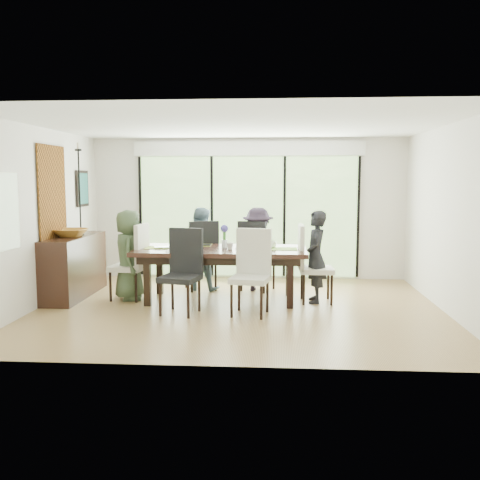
# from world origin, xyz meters

# --- Properties ---
(floor) EXTENTS (6.00, 5.00, 0.01)m
(floor) POSITION_xyz_m (0.00, 0.00, -0.01)
(floor) COLOR brown
(floor) RESTS_ON ground
(ceiling) EXTENTS (6.00, 5.00, 0.01)m
(ceiling) POSITION_xyz_m (0.00, 0.00, 2.71)
(ceiling) COLOR white
(ceiling) RESTS_ON wall_back
(wall_back) EXTENTS (6.00, 0.02, 2.70)m
(wall_back) POSITION_xyz_m (0.00, 2.51, 1.35)
(wall_back) COLOR silver
(wall_back) RESTS_ON floor
(wall_front) EXTENTS (6.00, 0.02, 2.70)m
(wall_front) POSITION_xyz_m (0.00, -2.51, 1.35)
(wall_front) COLOR silver
(wall_front) RESTS_ON floor
(wall_left) EXTENTS (0.02, 5.00, 2.70)m
(wall_left) POSITION_xyz_m (-3.01, 0.00, 1.35)
(wall_left) COLOR white
(wall_left) RESTS_ON floor
(wall_right) EXTENTS (0.02, 5.00, 2.70)m
(wall_right) POSITION_xyz_m (3.01, 0.00, 1.35)
(wall_right) COLOR silver
(wall_right) RESTS_ON floor
(glass_doors) EXTENTS (4.20, 0.02, 2.30)m
(glass_doors) POSITION_xyz_m (0.00, 2.47, 1.20)
(glass_doors) COLOR #598C3F
(glass_doors) RESTS_ON wall_back
(blinds_header) EXTENTS (4.40, 0.06, 0.28)m
(blinds_header) POSITION_xyz_m (0.00, 2.46, 2.50)
(blinds_header) COLOR white
(blinds_header) RESTS_ON wall_back
(mullion_a) EXTENTS (0.05, 0.04, 2.30)m
(mullion_a) POSITION_xyz_m (-2.10, 2.46, 1.20)
(mullion_a) COLOR black
(mullion_a) RESTS_ON wall_back
(mullion_b) EXTENTS (0.05, 0.04, 2.30)m
(mullion_b) POSITION_xyz_m (-0.70, 2.46, 1.20)
(mullion_b) COLOR black
(mullion_b) RESTS_ON wall_back
(mullion_c) EXTENTS (0.05, 0.04, 2.30)m
(mullion_c) POSITION_xyz_m (0.70, 2.46, 1.20)
(mullion_c) COLOR black
(mullion_c) RESTS_ON wall_back
(mullion_d) EXTENTS (0.05, 0.04, 2.30)m
(mullion_d) POSITION_xyz_m (2.10, 2.46, 1.20)
(mullion_d) COLOR black
(mullion_d) RESTS_ON wall_back
(side_window) EXTENTS (0.02, 0.90, 1.00)m
(side_window) POSITION_xyz_m (-2.97, -1.20, 1.50)
(side_window) COLOR #8CAD7F
(side_window) RESTS_ON wall_left
(deck) EXTENTS (6.00, 1.80, 0.10)m
(deck) POSITION_xyz_m (0.00, 3.40, -0.05)
(deck) COLOR brown
(deck) RESTS_ON ground
(rail_top) EXTENTS (6.00, 0.08, 0.06)m
(rail_top) POSITION_xyz_m (0.00, 4.20, 0.55)
(rail_top) COLOR brown
(rail_top) RESTS_ON deck
(foliage_left) EXTENTS (3.20, 3.20, 3.20)m
(foliage_left) POSITION_xyz_m (-1.80, 5.20, 1.44)
(foliage_left) COLOR #14380F
(foliage_left) RESTS_ON ground
(foliage_mid) EXTENTS (4.00, 4.00, 4.00)m
(foliage_mid) POSITION_xyz_m (0.40, 5.80, 1.80)
(foliage_mid) COLOR #14380F
(foliage_mid) RESTS_ON ground
(foliage_right) EXTENTS (2.80, 2.80, 2.80)m
(foliage_right) POSITION_xyz_m (2.20, 5.00, 1.26)
(foliage_right) COLOR #14380F
(foliage_right) RESTS_ON ground
(foliage_far) EXTENTS (3.60, 3.60, 3.60)m
(foliage_far) POSITION_xyz_m (-0.60, 6.50, 1.62)
(foliage_far) COLOR #14380F
(foliage_far) RESTS_ON ground
(table_top) EXTENTS (2.67, 1.23, 0.07)m
(table_top) POSITION_xyz_m (-0.32, 0.49, 0.80)
(table_top) COLOR black
(table_top) RESTS_ON floor
(table_apron) EXTENTS (2.45, 1.00, 0.11)m
(table_apron) POSITION_xyz_m (-0.32, 0.49, 0.70)
(table_apron) COLOR black
(table_apron) RESTS_ON floor
(table_leg_fl) EXTENTS (0.10, 0.10, 0.77)m
(table_leg_fl) POSITION_xyz_m (-1.40, 0.06, 0.38)
(table_leg_fl) COLOR black
(table_leg_fl) RESTS_ON floor
(table_leg_fr) EXTENTS (0.10, 0.10, 0.77)m
(table_leg_fr) POSITION_xyz_m (0.76, 0.06, 0.38)
(table_leg_fr) COLOR black
(table_leg_fr) RESTS_ON floor
(table_leg_bl) EXTENTS (0.10, 0.10, 0.77)m
(table_leg_bl) POSITION_xyz_m (-1.40, 0.92, 0.38)
(table_leg_bl) COLOR black
(table_leg_bl) RESTS_ON floor
(table_leg_br) EXTENTS (0.10, 0.10, 0.77)m
(table_leg_br) POSITION_xyz_m (0.76, 0.92, 0.38)
(table_leg_br) COLOR black
(table_leg_br) RESTS_ON floor
(chair_left_end) EXTENTS (0.56, 0.56, 1.23)m
(chair_left_end) POSITION_xyz_m (-1.82, 0.49, 0.61)
(chair_left_end) COLOR silver
(chair_left_end) RESTS_ON floor
(chair_right_end) EXTENTS (0.53, 0.53, 1.23)m
(chair_right_end) POSITION_xyz_m (1.18, 0.49, 0.61)
(chair_right_end) COLOR silver
(chair_right_end) RESTS_ON floor
(chair_far_left) EXTENTS (0.67, 0.67, 1.23)m
(chair_far_left) POSITION_xyz_m (-0.77, 1.34, 0.61)
(chair_far_left) COLOR black
(chair_far_left) RESTS_ON floor
(chair_far_right) EXTENTS (0.67, 0.67, 1.23)m
(chair_far_right) POSITION_xyz_m (0.23, 1.34, 0.61)
(chair_far_right) COLOR black
(chair_far_right) RESTS_ON floor
(chair_near_left) EXTENTS (0.61, 0.61, 1.23)m
(chair_near_left) POSITION_xyz_m (-0.82, -0.38, 0.61)
(chair_near_left) COLOR black
(chair_near_left) RESTS_ON floor
(chair_near_right) EXTENTS (0.60, 0.60, 1.23)m
(chair_near_right) POSITION_xyz_m (0.18, -0.38, 0.61)
(chair_near_right) COLOR beige
(chair_near_right) RESTS_ON floor
(person_left_end) EXTENTS (0.55, 0.74, 1.44)m
(person_left_end) POSITION_xyz_m (-1.80, 0.49, 0.72)
(person_left_end) COLOR #3E5035
(person_left_end) RESTS_ON floor
(person_right_end) EXTENTS (0.43, 0.68, 1.44)m
(person_right_end) POSITION_xyz_m (1.16, 0.49, 0.72)
(person_right_end) COLOR black
(person_right_end) RESTS_ON floor
(person_far_left) EXTENTS (0.74, 0.55, 1.44)m
(person_far_left) POSITION_xyz_m (-0.77, 1.32, 0.72)
(person_far_left) COLOR #6D8C9D
(person_far_left) RESTS_ON floor
(person_far_right) EXTENTS (0.70, 0.47, 1.44)m
(person_far_right) POSITION_xyz_m (0.23, 1.32, 0.72)
(person_far_right) COLOR #241B29
(person_far_right) RESTS_ON floor
(placemat_left) EXTENTS (0.49, 0.36, 0.01)m
(placemat_left) POSITION_xyz_m (-1.27, 0.49, 0.84)
(placemat_left) COLOR olive
(placemat_left) RESTS_ON table_top
(placemat_right) EXTENTS (0.49, 0.36, 0.01)m
(placemat_right) POSITION_xyz_m (0.63, 0.49, 0.84)
(placemat_right) COLOR #75A73B
(placemat_right) RESTS_ON table_top
(placemat_far_l) EXTENTS (0.49, 0.36, 0.01)m
(placemat_far_l) POSITION_xyz_m (-0.77, 0.89, 0.84)
(placemat_far_l) COLOR olive
(placemat_far_l) RESTS_ON table_top
(placemat_far_r) EXTENTS (0.49, 0.36, 0.01)m
(placemat_far_r) POSITION_xyz_m (0.23, 0.89, 0.84)
(placemat_far_r) COLOR #85B741
(placemat_far_r) RESTS_ON table_top
(placemat_paper) EXTENTS (0.49, 0.36, 0.01)m
(placemat_paper) POSITION_xyz_m (-0.87, 0.19, 0.84)
(placemat_paper) COLOR white
(placemat_paper) RESTS_ON table_top
(tablet_far_l) EXTENTS (0.29, 0.20, 0.01)m
(tablet_far_l) POSITION_xyz_m (-0.67, 0.84, 0.85)
(tablet_far_l) COLOR black
(tablet_far_l) RESTS_ON table_top
(tablet_far_r) EXTENTS (0.27, 0.19, 0.01)m
(tablet_far_r) POSITION_xyz_m (0.18, 0.84, 0.85)
(tablet_far_r) COLOR black
(tablet_far_r) RESTS_ON table_top
(papers) EXTENTS (0.33, 0.25, 0.00)m
(papers) POSITION_xyz_m (0.38, 0.44, 0.84)
(papers) COLOR white
(papers) RESTS_ON table_top
(platter_base) EXTENTS (0.29, 0.29, 0.03)m
(platter_base) POSITION_xyz_m (-0.87, 0.19, 0.86)
(platter_base) COLOR white
(platter_base) RESTS_ON table_top
(platter_snacks) EXTENTS (0.22, 0.22, 0.02)m
(platter_snacks) POSITION_xyz_m (-0.87, 0.19, 0.88)
(platter_snacks) COLOR #C06016
(platter_snacks) RESTS_ON table_top
(vase) EXTENTS (0.09, 0.09, 0.13)m
(vase) POSITION_xyz_m (-0.27, 0.54, 0.90)
(vase) COLOR silver
(vase) RESTS_ON table_top
(hyacinth_stems) EXTENTS (0.04, 0.04, 0.18)m
(hyacinth_stems) POSITION_xyz_m (-0.27, 0.54, 1.04)
(hyacinth_stems) COLOR #337226
(hyacinth_stems) RESTS_ON table_top
(hyacinth_blooms) EXTENTS (0.12, 0.12, 0.12)m
(hyacinth_blooms) POSITION_xyz_m (-0.27, 0.54, 1.15)
(hyacinth_blooms) COLOR #4D44AA
(hyacinth_blooms) RESTS_ON table_top
(laptop) EXTENTS (0.41, 0.32, 0.03)m
(laptop) POSITION_xyz_m (-1.17, 0.39, 0.85)
(laptop) COLOR silver
(laptop) RESTS_ON table_top
(cup_a) EXTENTS (0.19, 0.19, 0.11)m
(cup_a) POSITION_xyz_m (-1.02, 0.64, 0.89)
(cup_a) COLOR white
(cup_a) RESTS_ON table_top
(cup_b) EXTENTS (0.15, 0.15, 0.10)m
(cup_b) POSITION_xyz_m (-0.17, 0.39, 0.89)
(cup_b) COLOR white
(cup_b) RESTS_ON table_top
(cup_c) EXTENTS (0.15, 0.15, 0.11)m
(cup_c) POSITION_xyz_m (0.48, 0.59, 0.89)
(cup_c) COLOR white
(cup_c) RESTS_ON table_top
(book) EXTENTS (0.23, 0.28, 0.02)m
(book) POSITION_xyz_m (-0.07, 0.54, 0.85)
(book) COLOR white
(book) RESTS_ON table_top
(sideboard) EXTENTS (0.50, 1.77, 1.00)m
(sideboard) POSITION_xyz_m (-2.76, 0.66, 0.50)
(sideboard) COLOR black
(sideboard) RESTS_ON floor
(bowl) EXTENTS (0.53, 0.53, 0.13)m
(bowl) POSITION_xyz_m (-2.76, 0.56, 1.06)
(bowl) COLOR #986221
(bowl) RESTS_ON sideboard
(candlestick_base) EXTENTS (0.11, 0.11, 0.04)m
(candlestick_base) POSITION_xyz_m (-2.76, 1.01, 1.02)
(candlestick_base) COLOR black
(candlestick_base) RESTS_ON sideboard
(candlestick_shaft) EXTENTS (0.03, 0.03, 1.38)m
(candlestick_shaft) POSITION_xyz_m (-2.76, 1.01, 1.72)
(candlestick_shaft) COLOR black
(candlestick_shaft) RESTS_ON sideboard
(candlestick_pan) EXTENTS (0.11, 0.11, 0.03)m
(candlestick_pan) POSITION_xyz_m (-2.76, 1.01, 2.40)
(candlestick_pan) COLOR black
(candlestick_pan) RESTS_ON sideboard
(candle) EXTENTS (0.04, 0.04, 0.11)m
(candle) POSITION_xyz_m (-2.76, 1.01, 2.47)
(candle) COLOR silver
(candle) RESTS_ON sideboard
(tapestry) EXTENTS (0.02, 1.00, 1.50)m
(tapestry) POSITION_xyz_m (-2.97, 0.40, 1.70)
(tapestry) COLOR brown
(tapestry) RESTS_ON wall_left
(art_frame) EXTENTS (0.03, 0.55, 0.65)m
(art_frame) POSITION_xyz_m (-2.97, 1.70, 1.75)
(art_frame) COLOR black
(art_frame) RESTS_ON wall_left
(art_canvas) EXTENTS (0.01, 0.45, 0.55)m
(art_canvas) POSITION_xyz_m (-2.95, 1.70, 1.75)
(art_canvas) COLOR #184F4E
(art_canvas) RESTS_ON wall_left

